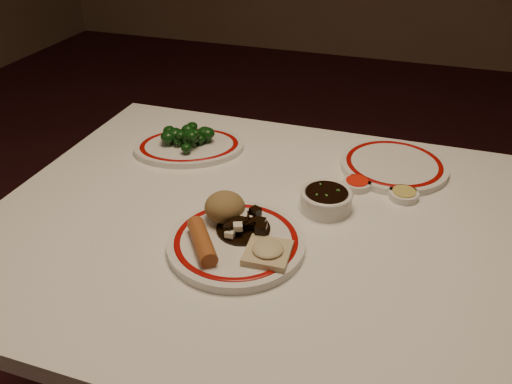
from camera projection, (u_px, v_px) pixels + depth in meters
The scene contains 12 objects.
dining_table at pixel (280, 256), 1.06m from camera, with size 1.20×0.90×0.75m.
main_plate at pixel (236, 242), 0.94m from camera, with size 0.30×0.30×0.02m.
rice_mound at pixel (225, 207), 0.97m from camera, with size 0.08×0.08×0.06m, color olive.
spring_roll at pixel (202, 241), 0.90m from camera, with size 0.03×0.03×0.12m, color #A75B29.
fried_wonton at pixel (268, 251), 0.89m from camera, with size 0.08×0.08×0.02m.
stirfry_heap at pixel (245, 225), 0.95m from camera, with size 0.11×0.11×0.03m.
broccoli_plate at pixel (189, 146), 1.27m from camera, with size 0.34×0.32×0.02m.
broccoli_pile at pixel (188, 136), 1.26m from camera, with size 0.14×0.11×0.05m.
soy_bowl at pixel (326, 200), 1.04m from camera, with size 0.11×0.11×0.04m.
sweet_sour_dish at pixel (357, 184), 1.12m from camera, with size 0.06×0.06×0.02m.
mustard_dish at pixel (404, 195), 1.08m from camera, with size 0.06×0.06×0.02m.
far_plate at pixel (394, 165), 1.19m from camera, with size 0.30×0.30×0.02m.
Camera 1 is at (0.21, -0.79, 1.35)m, focal length 35.00 mm.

